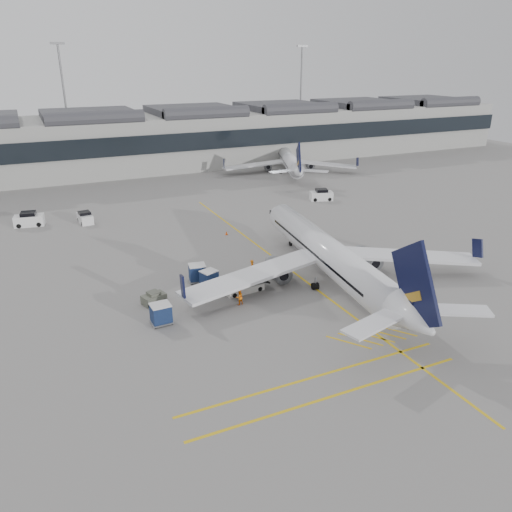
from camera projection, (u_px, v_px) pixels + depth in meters
name	position (u px, v px, depth m)	size (l,w,h in m)	color
ground	(239.00, 322.00, 44.84)	(220.00, 220.00, 0.00)	gray
terminal	(102.00, 142.00, 103.22)	(200.00, 20.45, 12.40)	#9E9E99
light_masts	(80.00, 95.00, 111.36)	(113.00, 0.60, 25.45)	slate
apron_markings	(285.00, 266.00, 57.19)	(0.25, 60.00, 0.01)	gold
airliner_main	(330.00, 256.00, 52.37)	(32.93, 36.18, 9.64)	silver
airliner_far	(289.00, 161.00, 103.58)	(26.37, 29.19, 8.16)	silver
belt_loader	(243.00, 286.00, 50.56)	(4.95, 1.99, 1.99)	silver
baggage_cart_a	(275.00, 269.00, 54.18)	(1.84, 1.68, 1.58)	gray
baggage_cart_b	(197.00, 272.00, 52.74)	(2.06, 1.80, 1.93)	gray
baggage_cart_c	(209.00, 278.00, 51.57)	(2.07, 1.88, 1.79)	gray
baggage_cart_d	(161.00, 313.00, 44.25)	(1.90, 1.59, 1.94)	gray
ramp_agent_a	(252.00, 268.00, 53.97)	(0.71, 0.47, 1.95)	orange
ramp_agent_b	(239.00, 297.00, 47.84)	(0.76, 0.60, 1.57)	orange
pushback_tug	(154.00, 298.00, 48.16)	(2.50, 1.91, 1.24)	#575A4C
safety_cone_nose	(226.00, 233.00, 67.12)	(0.37, 0.37, 0.51)	#F24C0A
safety_cone_engine	(337.00, 256.00, 59.26)	(0.33, 0.33, 0.46)	#F24C0A
service_van_left	(29.00, 220.00, 70.57)	(4.19, 2.58, 2.02)	silver
service_van_mid	(85.00, 218.00, 71.85)	(2.02, 3.46, 1.69)	silver
service_van_right	(321.00, 195.00, 83.44)	(4.09, 2.90, 1.90)	silver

